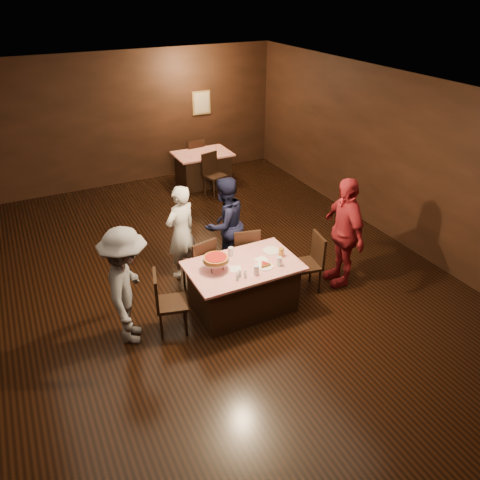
{
  "coord_description": "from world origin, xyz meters",
  "views": [
    {
      "loc": [
        -2.09,
        -5.7,
        4.37
      ],
      "look_at": [
        0.57,
        -0.37,
        1.0
      ],
      "focal_mm": 35.0,
      "sensor_mm": 36.0,
      "label": 1
    }
  ],
  "objects_px": {
    "main_table": "(243,287)",
    "diner_red_shirt": "(344,232)",
    "chair_far_left": "(198,264)",
    "chair_far_right": "(244,252)",
    "glass_front_right": "(279,261)",
    "back_table": "(203,169)",
    "glass_front_left": "(256,270)",
    "pizza_stand": "(216,259)",
    "glass_back": "(231,252)",
    "diner_white_jacket": "(181,232)",
    "diner_grey_knit": "(127,287)",
    "diner_navy_hoodie": "(225,224)",
    "chair_end_right": "(306,264)",
    "chair_back_near": "(215,175)",
    "chair_back_far": "(194,157)",
    "chair_end_left": "(172,302)",
    "glass_amber": "(281,252)",
    "plate_empty": "(271,251)"
  },
  "relations": [
    {
      "from": "main_table",
      "to": "diner_red_shirt",
      "type": "distance_m",
      "value": 1.81
    },
    {
      "from": "chair_far_left",
      "to": "chair_far_right",
      "type": "xyz_separation_m",
      "value": [
        0.8,
        -0.0,
        0.0
      ]
    },
    {
      "from": "chair_far_left",
      "to": "glass_front_right",
      "type": "xyz_separation_m",
      "value": [
        0.85,
        -1.0,
        0.37
      ]
    },
    {
      "from": "back_table",
      "to": "glass_front_left",
      "type": "height_order",
      "value": "glass_front_left"
    },
    {
      "from": "pizza_stand",
      "to": "glass_back",
      "type": "relative_size",
      "value": 2.71
    },
    {
      "from": "diner_white_jacket",
      "to": "pizza_stand",
      "type": "distance_m",
      "value": 1.23
    },
    {
      "from": "diner_grey_knit",
      "to": "diner_white_jacket",
      "type": "bearing_deg",
      "value": -24.46
    },
    {
      "from": "diner_navy_hoodie",
      "to": "glass_front_right",
      "type": "relative_size",
      "value": 11.57
    },
    {
      "from": "chair_far_right",
      "to": "chair_end_right",
      "type": "bearing_deg",
      "value": 145.24
    },
    {
      "from": "chair_back_near",
      "to": "glass_front_right",
      "type": "xyz_separation_m",
      "value": [
        -0.89,
        -4.29,
        0.37
      ]
    },
    {
      "from": "back_table",
      "to": "glass_front_left",
      "type": "bearing_deg",
      "value": -104.37
    },
    {
      "from": "chair_back_near",
      "to": "pizza_stand",
      "type": "xyz_separation_m",
      "value": [
        -1.74,
        -3.99,
        0.48
      ]
    },
    {
      "from": "chair_back_far",
      "to": "pizza_stand",
      "type": "distance_m",
      "value": 5.59
    },
    {
      "from": "chair_end_left",
      "to": "chair_back_near",
      "type": "xyz_separation_m",
      "value": [
        2.44,
        4.04,
        0.0
      ]
    },
    {
      "from": "diner_navy_hoodie",
      "to": "glass_front_left",
      "type": "relative_size",
      "value": 11.57
    },
    {
      "from": "chair_back_near",
      "to": "glass_amber",
      "type": "distance_m",
      "value": 4.18
    },
    {
      "from": "chair_end_left",
      "to": "pizza_stand",
      "type": "distance_m",
      "value": 0.85
    },
    {
      "from": "chair_end_right",
      "to": "plate_empty",
      "type": "xyz_separation_m",
      "value": [
        -0.55,
        0.15,
        0.3
      ]
    },
    {
      "from": "glass_front_left",
      "to": "glass_amber",
      "type": "bearing_deg",
      "value": 24.44
    },
    {
      "from": "main_table",
      "to": "diner_white_jacket",
      "type": "xyz_separation_m",
      "value": [
        -0.47,
        1.27,
        0.41
      ]
    },
    {
      "from": "main_table",
      "to": "back_table",
      "type": "bearing_deg",
      "value": 74.21
    },
    {
      "from": "chair_end_left",
      "to": "diner_red_shirt",
      "type": "bearing_deg",
      "value": -75.83
    },
    {
      "from": "chair_back_far",
      "to": "plate_empty",
      "type": "height_order",
      "value": "chair_back_far"
    },
    {
      "from": "chair_end_left",
      "to": "diner_navy_hoodie",
      "type": "bearing_deg",
      "value": -34.07
    },
    {
      "from": "diner_navy_hoodie",
      "to": "chair_end_left",
      "type": "bearing_deg",
      "value": 22.91
    },
    {
      "from": "chair_far_right",
      "to": "chair_back_near",
      "type": "height_order",
      "value": "same"
    },
    {
      "from": "chair_end_right",
      "to": "glass_front_left",
      "type": "height_order",
      "value": "chair_end_right"
    },
    {
      "from": "chair_back_far",
      "to": "diner_white_jacket",
      "type": "relative_size",
      "value": 0.6
    },
    {
      "from": "glass_back",
      "to": "glass_front_right",
      "type": "bearing_deg",
      "value": -47.73
    },
    {
      "from": "chair_far_right",
      "to": "glass_amber",
      "type": "relative_size",
      "value": 6.79
    },
    {
      "from": "diner_grey_knit",
      "to": "glass_front_left",
      "type": "height_order",
      "value": "diner_grey_knit"
    },
    {
      "from": "chair_end_left",
      "to": "diner_red_shirt",
      "type": "height_order",
      "value": "diner_red_shirt"
    },
    {
      "from": "chair_far_left",
      "to": "pizza_stand",
      "type": "relative_size",
      "value": 2.5
    },
    {
      "from": "plate_empty",
      "to": "glass_back",
      "type": "bearing_deg",
      "value": 165.96
    },
    {
      "from": "chair_far_right",
      "to": "diner_grey_knit",
      "type": "relative_size",
      "value": 0.56
    },
    {
      "from": "back_table",
      "to": "chair_far_right",
      "type": "bearing_deg",
      "value": -103.27
    },
    {
      "from": "chair_far_right",
      "to": "chair_back_far",
      "type": "distance_m",
      "value": 4.69
    },
    {
      "from": "glass_front_left",
      "to": "diner_navy_hoodie",
      "type": "bearing_deg",
      "value": 81.76
    },
    {
      "from": "back_table",
      "to": "chair_back_far",
      "type": "distance_m",
      "value": 0.61
    },
    {
      "from": "chair_back_far",
      "to": "glass_back",
      "type": "bearing_deg",
      "value": 71.29
    },
    {
      "from": "chair_end_left",
      "to": "glass_front_left",
      "type": "distance_m",
      "value": 1.24
    },
    {
      "from": "pizza_stand",
      "to": "glass_front_left",
      "type": "distance_m",
      "value": 0.58
    },
    {
      "from": "plate_empty",
      "to": "glass_front_right",
      "type": "height_order",
      "value": "glass_front_right"
    },
    {
      "from": "diner_navy_hoodie",
      "to": "glass_amber",
      "type": "height_order",
      "value": "diner_navy_hoodie"
    },
    {
      "from": "diner_white_jacket",
      "to": "chair_back_near",
      "type": "bearing_deg",
      "value": -144.68
    },
    {
      "from": "chair_back_near",
      "to": "back_table",
      "type": "bearing_deg",
      "value": 75.41
    },
    {
      "from": "chair_end_left",
      "to": "glass_front_right",
      "type": "relative_size",
      "value": 6.79
    },
    {
      "from": "main_table",
      "to": "diner_red_shirt",
      "type": "relative_size",
      "value": 0.89
    },
    {
      "from": "back_table",
      "to": "diner_grey_knit",
      "type": "height_order",
      "value": "diner_grey_knit"
    },
    {
      "from": "diner_white_jacket",
      "to": "diner_red_shirt",
      "type": "distance_m",
      "value": 2.56
    }
  ]
}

